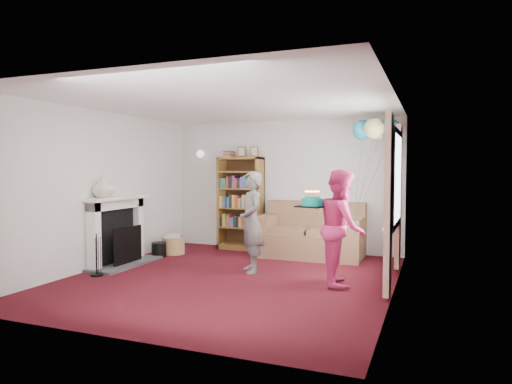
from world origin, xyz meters
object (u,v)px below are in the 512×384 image
at_px(person_striped, 252,222).
at_px(birthday_cake, 312,202).
at_px(person_magenta, 342,227).
at_px(bookcase, 241,204).
at_px(sofa, 312,236).

distance_m(person_striped, birthday_cake, 1.14).
bearing_deg(person_magenta, bookcase, 34.54).
bearing_deg(person_magenta, person_striped, 65.48).
bearing_deg(sofa, birthday_cake, -76.30).
bearing_deg(birthday_cake, bookcase, 132.74).
relative_size(bookcase, person_striped, 1.31).
bearing_deg(bookcase, sofa, -8.62).
height_order(bookcase, person_striped, bookcase).
distance_m(bookcase, person_striped, 2.04).
bearing_deg(sofa, person_striped, -109.57).
relative_size(sofa, birthday_cake, 5.11).
height_order(sofa, birthday_cake, birthday_cake).
xyz_separation_m(person_magenta, birthday_cake, (-0.40, -0.09, 0.34)).
distance_m(person_magenta, birthday_cake, 0.53).
xyz_separation_m(sofa, birthday_cake, (0.49, -1.91, 0.76)).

